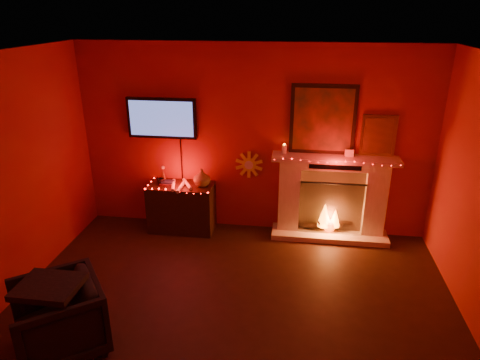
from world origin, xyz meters
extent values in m
plane|color=black|center=(0.00, 0.00, 0.00)|extent=(5.00, 5.00, 0.00)
plane|color=silver|center=(0.00, 0.00, 2.70)|extent=(5.00, 5.00, 0.00)
plane|color=#A51B1A|center=(0.00, 2.50, 1.35)|extent=(5.00, 0.00, 5.00)
cube|color=beige|center=(1.15, 2.30, 0.04)|extent=(1.65, 0.40, 0.08)
cube|color=beige|center=(0.55, 2.39, 0.55)|extent=(0.30, 0.22, 0.95)
cube|color=beige|center=(1.75, 2.39, 0.55)|extent=(0.30, 0.22, 0.95)
cube|color=beige|center=(1.15, 2.39, 1.10)|extent=(1.50, 0.22, 0.14)
cube|color=beige|center=(1.15, 2.33, 1.20)|extent=(1.72, 0.34, 0.06)
cube|color=#946E56|center=(1.15, 2.45, 0.55)|extent=(0.90, 0.10, 0.95)
cube|color=black|center=(1.15, 2.27, 0.47)|extent=(0.90, 0.02, 0.78)
cylinder|color=black|center=(1.05, 2.36, 0.14)|extent=(0.55, 0.09, 0.09)
cylinder|color=black|center=(1.23, 2.38, 0.20)|extent=(0.51, 0.18, 0.08)
cone|color=orange|center=(1.07, 2.36, 0.33)|extent=(0.20, 0.20, 0.34)
cone|color=orange|center=(1.22, 2.37, 0.29)|extent=(0.16, 0.16, 0.26)
sphere|color=#FF3F07|center=(1.15, 2.36, 0.16)|extent=(0.18, 0.18, 0.18)
cube|color=black|center=(0.95, 2.46, 1.71)|extent=(0.88, 0.05, 0.95)
cube|color=#AD4017|center=(0.95, 2.44, 1.71)|extent=(0.78, 0.01, 0.85)
cube|color=#B19533|center=(1.70, 2.47, 1.51)|extent=(0.46, 0.04, 0.56)
cube|color=#A87226|center=(1.70, 2.45, 1.51)|extent=(0.38, 0.01, 0.48)
cylinder|color=beige|center=(0.45, 2.38, 1.29)|extent=(0.07, 0.07, 0.12)
cube|color=beige|center=(1.33, 2.36, 1.28)|extent=(0.12, 0.01, 0.10)
cube|color=black|center=(-1.30, 2.46, 1.65)|extent=(1.00, 0.06, 0.58)
cube|color=#4259AC|center=(-1.30, 2.42, 1.65)|extent=(0.92, 0.01, 0.50)
cylinder|color=black|center=(-1.05, 2.47, 1.03)|extent=(0.02, 0.02, 0.66)
cylinder|color=yellow|center=(-0.05, 2.48, 1.00)|extent=(0.20, 0.03, 0.20)
cylinder|color=beige|center=(-0.05, 2.46, 1.00)|extent=(0.13, 0.01, 0.13)
cube|color=black|center=(-1.02, 2.26, 0.36)|extent=(0.95, 0.47, 0.72)
imported|color=brown|center=(-0.70, 2.27, 0.85)|extent=(0.25, 0.25, 0.26)
imported|color=black|center=(-1.31, 2.25, 0.76)|extent=(0.11, 0.11, 0.09)
cylinder|color=beige|center=(-1.11, 2.18, 0.74)|extent=(0.14, 0.38, 0.05)
cylinder|color=beige|center=(-0.98, 2.13, 0.74)|extent=(0.05, 0.38, 0.05)
cylinder|color=beige|center=(-0.92, 2.25, 0.74)|extent=(0.23, 0.35, 0.05)
cube|color=#5B1A1F|center=(-1.22, 2.24, 0.73)|extent=(0.20, 0.14, 0.03)
cube|color=#20324A|center=(-1.21, 2.25, 0.76)|extent=(0.17, 0.12, 0.02)
imported|color=black|center=(-1.54, -0.28, 0.36)|extent=(1.11, 1.11, 0.73)
camera|label=1|loc=(0.63, -3.28, 3.11)|focal=32.00mm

